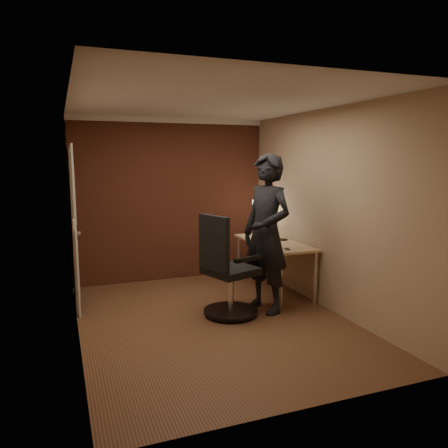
{
  "coord_description": "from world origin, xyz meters",
  "views": [
    {
      "loc": [
        -1.63,
        -4.65,
        1.88
      ],
      "look_at": [
        0.35,
        0.55,
        1.05
      ],
      "focal_mm": 35.0,
      "sensor_mm": 36.0,
      "label": 1
    }
  ],
  "objects_px": {
    "person": "(267,234)",
    "wallet": "(283,239)",
    "phone": "(287,249)",
    "office_chair": "(226,273)",
    "desk": "(278,250)",
    "mouse": "(273,244)",
    "desk_lamp": "(262,208)",
    "laptop": "(266,235)"
  },
  "relations": [
    {
      "from": "laptop",
      "to": "phone",
      "type": "bearing_deg",
      "value": -93.64
    },
    {
      "from": "desk_lamp",
      "to": "wallet",
      "type": "height_order",
      "value": "desk_lamp"
    },
    {
      "from": "desk",
      "to": "phone",
      "type": "height_order",
      "value": "phone"
    },
    {
      "from": "desk",
      "to": "person",
      "type": "height_order",
      "value": "person"
    },
    {
      "from": "mouse",
      "to": "office_chair",
      "type": "distance_m",
      "value": 0.97
    },
    {
      "from": "laptop",
      "to": "office_chair",
      "type": "bearing_deg",
      "value": -137.98
    },
    {
      "from": "desk",
      "to": "phone",
      "type": "xyz_separation_m",
      "value": [
        -0.17,
        -0.54,
        0.13
      ]
    },
    {
      "from": "desk",
      "to": "mouse",
      "type": "distance_m",
      "value": 0.37
    },
    {
      "from": "mouse",
      "to": "wallet",
      "type": "height_order",
      "value": "mouse"
    },
    {
      "from": "wallet",
      "to": "office_chair",
      "type": "bearing_deg",
      "value": -147.66
    },
    {
      "from": "desk",
      "to": "office_chair",
      "type": "height_order",
      "value": "office_chair"
    },
    {
      "from": "phone",
      "to": "office_chair",
      "type": "distance_m",
      "value": 0.93
    },
    {
      "from": "person",
      "to": "laptop",
      "type": "bearing_deg",
      "value": 134.96
    },
    {
      "from": "desk_lamp",
      "to": "desk",
      "type": "bearing_deg",
      "value": -89.56
    },
    {
      "from": "desk_lamp",
      "to": "mouse",
      "type": "height_order",
      "value": "desk_lamp"
    },
    {
      "from": "desk",
      "to": "wallet",
      "type": "relative_size",
      "value": 13.64
    },
    {
      "from": "mouse",
      "to": "office_chair",
      "type": "xyz_separation_m",
      "value": [
        -0.84,
        -0.44,
        -0.21
      ]
    },
    {
      "from": "office_chair",
      "to": "desk_lamp",
      "type": "bearing_deg",
      "value": 49.32
    },
    {
      "from": "wallet",
      "to": "office_chair",
      "type": "distance_m",
      "value": 1.37
    },
    {
      "from": "laptop",
      "to": "desk",
      "type": "bearing_deg",
      "value": -52.76
    },
    {
      "from": "desk_lamp",
      "to": "phone",
      "type": "relative_size",
      "value": 4.65
    },
    {
      "from": "desk",
      "to": "desk_lamp",
      "type": "relative_size",
      "value": 2.8
    },
    {
      "from": "desk",
      "to": "wallet",
      "type": "height_order",
      "value": "wallet"
    },
    {
      "from": "mouse",
      "to": "phone",
      "type": "height_order",
      "value": "mouse"
    },
    {
      "from": "desk",
      "to": "mouse",
      "type": "height_order",
      "value": "mouse"
    },
    {
      "from": "desk",
      "to": "person",
      "type": "xyz_separation_m",
      "value": [
        -0.52,
        -0.67,
        0.37
      ]
    },
    {
      "from": "desk_lamp",
      "to": "wallet",
      "type": "bearing_deg",
      "value": -80.38
    },
    {
      "from": "office_chair",
      "to": "wallet",
      "type": "bearing_deg",
      "value": 32.34
    },
    {
      "from": "office_chair",
      "to": "person",
      "type": "bearing_deg",
      "value": 2.67
    },
    {
      "from": "phone",
      "to": "wallet",
      "type": "xyz_separation_m",
      "value": [
        0.25,
        0.58,
        0.01
      ]
    },
    {
      "from": "phone",
      "to": "person",
      "type": "distance_m",
      "value": 0.45
    },
    {
      "from": "phone",
      "to": "laptop",
      "type": "bearing_deg",
      "value": 103.0
    },
    {
      "from": "desk_lamp",
      "to": "laptop",
      "type": "relative_size",
      "value": 1.35
    },
    {
      "from": "phone",
      "to": "office_chair",
      "type": "xyz_separation_m",
      "value": [
        -0.9,
        -0.15,
        -0.2
      ]
    },
    {
      "from": "phone",
      "to": "person",
      "type": "xyz_separation_m",
      "value": [
        -0.36,
        -0.13,
        0.24
      ]
    },
    {
      "from": "desk_lamp",
      "to": "phone",
      "type": "xyz_separation_m",
      "value": [
        -0.16,
        -1.09,
        -0.41
      ]
    },
    {
      "from": "phone",
      "to": "wallet",
      "type": "relative_size",
      "value": 1.05
    },
    {
      "from": "wallet",
      "to": "person",
      "type": "bearing_deg",
      "value": -130.78
    },
    {
      "from": "desk",
      "to": "mouse",
      "type": "relative_size",
      "value": 15.0
    },
    {
      "from": "person",
      "to": "wallet",
      "type": "bearing_deg",
      "value": 120.12
    },
    {
      "from": "phone",
      "to": "mouse",
      "type": "bearing_deg",
      "value": 117.81
    },
    {
      "from": "desk_lamp",
      "to": "office_chair",
      "type": "height_order",
      "value": "desk_lamp"
    }
  ]
}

